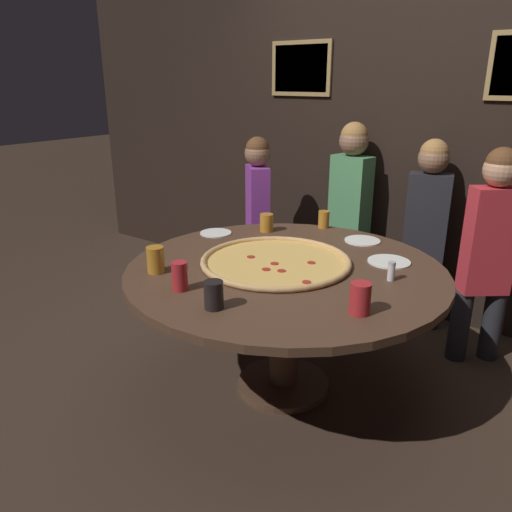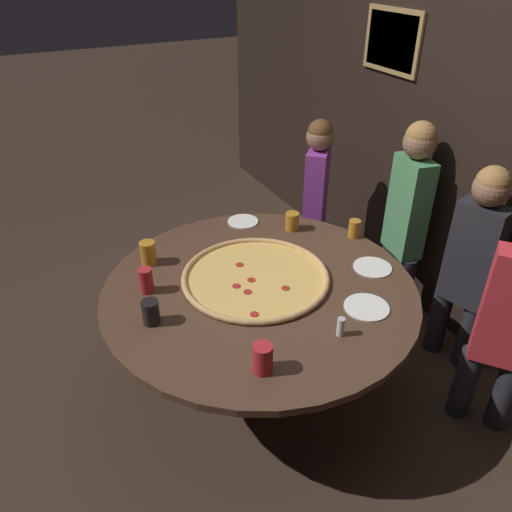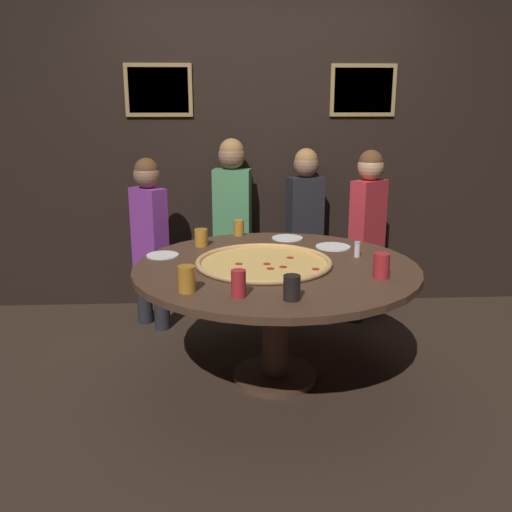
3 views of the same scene
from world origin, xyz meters
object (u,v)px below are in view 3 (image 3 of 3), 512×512
white_plate_beside_cup (287,238)px  white_plate_far_back (163,255)px  dining_table (276,284)px  white_plate_left_side (333,247)px  drink_cup_beside_pizza (187,279)px  drink_cup_near_right (381,266)px  condiment_shaker (357,249)px  diner_side_right (150,233)px  diner_side_left (232,215)px  drink_cup_centre_back (201,238)px  diner_centre_back (367,226)px  diner_far_right (305,221)px  drink_cup_far_right (292,288)px  drink_cup_front_edge (239,228)px  giant_pizza (264,262)px  drink_cup_by_shaker (238,284)px

white_plate_beside_cup → white_plate_far_back: bearing=-153.6°
dining_table → white_plate_left_side: (0.41, 0.39, 0.12)m
dining_table → drink_cup_beside_pizza: 0.70m
drink_cup_near_right → condiment_shaker: (-0.04, 0.43, -0.02)m
diner_side_right → diner_side_left: diner_side_left is taller
drink_cup_centre_back → diner_centre_back: 1.35m
diner_side_right → diner_far_right: 1.23m
drink_cup_far_right → diner_side_right: 1.76m
drink_cup_far_right → diner_side_left: bearing=98.2°
condiment_shaker → diner_side_left: bearing=125.1°
white_plate_left_side → diner_centre_back: (0.37, 0.59, 0.01)m
drink_cup_front_edge → white_plate_left_side: (0.61, -0.38, -0.05)m
giant_pizza → white_plate_left_side: (0.48, 0.38, -0.01)m
condiment_shaker → diner_centre_back: bearing=72.0°
drink_cup_front_edge → diner_side_right: 0.68m
white_plate_left_side → diner_side_right: (-1.27, 0.53, -0.02)m
dining_table → drink_cup_centre_back: size_ratio=14.63×
giant_pizza → drink_cup_centre_back: bearing=129.9°
giant_pizza → diner_side_left: (-0.17, 1.22, 0.04)m
dining_table → diner_far_right: (0.34, 1.21, 0.13)m
white_plate_far_back → diner_centre_back: diner_centre_back is taller
dining_table → diner_side_left: diner_side_left is taller
drink_cup_near_right → diner_side_left: bearing=117.7°
drink_cup_by_shaker → drink_cup_far_right: bearing=-12.2°
drink_cup_by_shaker → diner_side_left: size_ratio=0.10×
drink_cup_by_shaker → white_plate_far_back: size_ratio=0.69×
white_plate_far_back → diner_far_right: (1.03, 0.97, 0.00)m
drink_cup_front_edge → white_plate_beside_cup: 0.36m
diner_side_right → diner_centre_back: bearing=-134.8°
condiment_shaker → drink_cup_centre_back: bearing=161.8°
drink_cup_by_shaker → diner_far_right: diner_far_right is taller
drink_cup_by_shaker → drink_cup_far_right: 0.26m
dining_table → drink_cup_beside_pizza: bearing=-137.3°
drink_cup_beside_pizza → drink_cup_front_edge: (0.29, 1.22, -0.01)m
drink_cup_beside_pizza → white_plate_left_side: size_ratio=0.60×
drink_cup_far_right → diner_side_right: bearing=120.1°
white_plate_left_side → diner_side_left: (-0.65, 0.84, 0.05)m
diner_side_left → diner_centre_back: size_ratio=1.05×
white_plate_left_side → white_plate_beside_cup: 0.38m
drink_cup_beside_pizza → drink_cup_far_right: drink_cup_beside_pizza is taller
giant_pizza → condiment_shaker: (0.59, 0.14, 0.04)m
white_plate_beside_cup → drink_cup_far_right: bearing=-95.1°
diner_side_right → diner_centre_back: (1.64, 0.06, 0.02)m
drink_cup_beside_pizza → dining_table: bearing=42.7°
drink_cup_centre_back → drink_cup_beside_pizza: (-0.04, -0.93, 0.01)m
dining_table → drink_cup_far_right: size_ratio=13.52×
white_plate_beside_cup → diner_side_right: 1.03m
white_plate_far_back → diner_side_left: (0.45, 1.00, 0.05)m
dining_table → diner_far_right: bearing=74.5°
white_plate_left_side → diner_side_left: diner_side_left is taller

